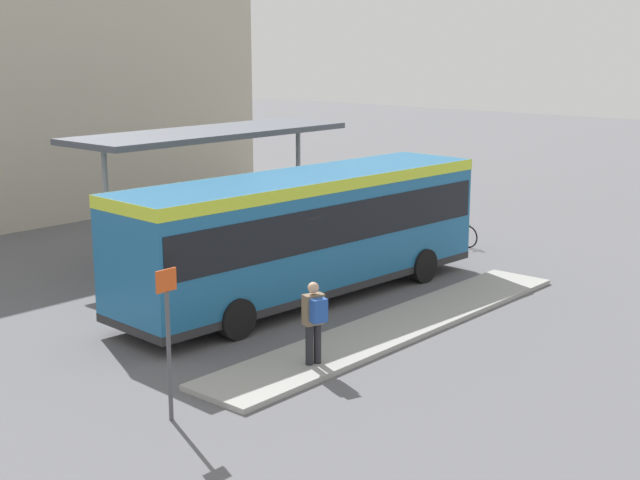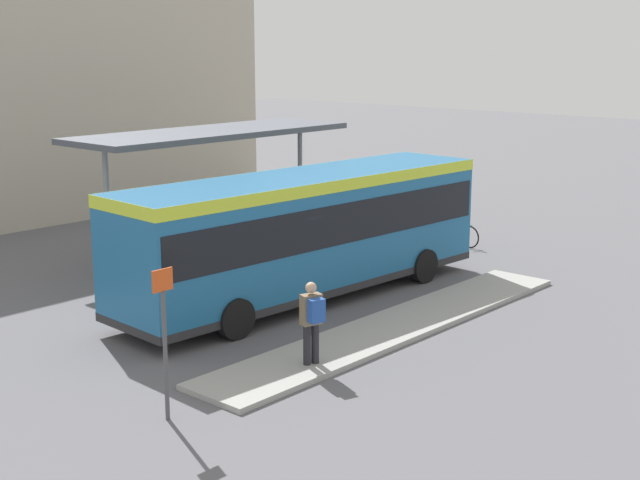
{
  "view_description": "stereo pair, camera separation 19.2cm",
  "coord_description": "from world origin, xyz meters",
  "px_view_note": "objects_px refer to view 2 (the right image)",
  "views": [
    {
      "loc": [
        -16.85,
        -15.21,
        6.66
      ],
      "look_at": [
        0.56,
        0.0,
        1.49
      ],
      "focal_mm": 50.0,
      "sensor_mm": 36.0,
      "label": 1
    },
    {
      "loc": [
        -16.72,
        -15.36,
        6.66
      ],
      "look_at": [
        0.56,
        0.0,
        1.49
      ],
      "focal_mm": 50.0,
      "sensor_mm": 36.0,
      "label": 2
    }
  ],
  "objects_px": {
    "city_bus": "(306,227)",
    "pedestrian_waiting": "(312,318)",
    "platform_sign": "(165,337)",
    "bicycle_green": "(457,234)",
    "bicycle_blue": "(436,233)"
  },
  "relations": [
    {
      "from": "bicycle_blue",
      "to": "platform_sign",
      "type": "bearing_deg",
      "value": 108.25
    },
    {
      "from": "bicycle_green",
      "to": "platform_sign",
      "type": "relative_size",
      "value": 0.63
    },
    {
      "from": "platform_sign",
      "to": "bicycle_blue",
      "type": "bearing_deg",
      "value": 16.64
    },
    {
      "from": "city_bus",
      "to": "bicycle_blue",
      "type": "xyz_separation_m",
      "value": [
        7.66,
        1.12,
        -1.55
      ]
    },
    {
      "from": "pedestrian_waiting",
      "to": "bicycle_blue",
      "type": "bearing_deg",
      "value": -49.01
    },
    {
      "from": "city_bus",
      "to": "platform_sign",
      "type": "relative_size",
      "value": 4.02
    },
    {
      "from": "pedestrian_waiting",
      "to": "bicycle_green",
      "type": "bearing_deg",
      "value": -52.32
    },
    {
      "from": "city_bus",
      "to": "pedestrian_waiting",
      "type": "relative_size",
      "value": 6.42
    },
    {
      "from": "pedestrian_waiting",
      "to": "platform_sign",
      "type": "height_order",
      "value": "platform_sign"
    },
    {
      "from": "pedestrian_waiting",
      "to": "bicycle_blue",
      "type": "distance_m",
      "value": 12.45
    },
    {
      "from": "platform_sign",
      "to": "city_bus",
      "type": "bearing_deg",
      "value": 24.57
    },
    {
      "from": "city_bus",
      "to": "pedestrian_waiting",
      "type": "distance_m",
      "value": 5.34
    },
    {
      "from": "city_bus",
      "to": "platform_sign",
      "type": "bearing_deg",
      "value": -152.31
    },
    {
      "from": "pedestrian_waiting",
      "to": "bicycle_green",
      "type": "distance_m",
      "value": 12.48
    },
    {
      "from": "city_bus",
      "to": "bicycle_green",
      "type": "bearing_deg",
      "value": 6.43
    }
  ]
}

